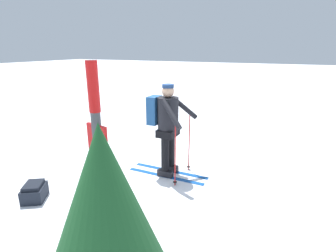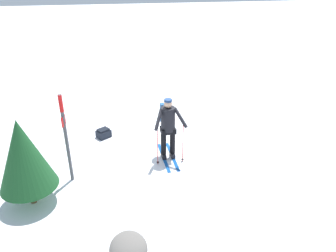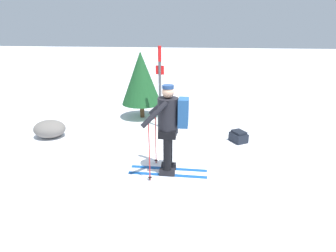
# 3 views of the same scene
# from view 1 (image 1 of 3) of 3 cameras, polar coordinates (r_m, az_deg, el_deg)

# --- Properties ---
(ground_plane) EXTENTS (80.00, 80.00, 0.00)m
(ground_plane) POSITION_cam_1_polar(r_m,az_deg,el_deg) (5.42, -6.72, -9.51)
(ground_plane) COLOR white
(skier) EXTENTS (1.56, 0.92, 1.76)m
(skier) POSITION_cam_1_polar(r_m,az_deg,el_deg) (4.87, -0.31, 0.67)
(skier) COLOR #144C9E
(skier) RESTS_ON ground_plane
(dropped_backpack) EXTENTS (0.49, 0.51, 0.29)m
(dropped_backpack) POSITION_cam_1_polar(r_m,az_deg,el_deg) (4.89, -27.09, -12.65)
(dropped_backpack) COLOR black
(dropped_backpack) RESTS_ON ground_plane
(trail_marker) EXTENTS (0.24, 0.09, 2.29)m
(trail_marker) POSITION_cam_1_polar(r_m,az_deg,el_deg) (2.40, -14.58, -9.41)
(trail_marker) COLOR #4C4C51
(trail_marker) RESTS_ON ground_plane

